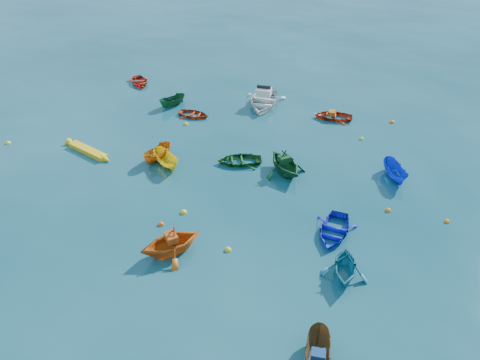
# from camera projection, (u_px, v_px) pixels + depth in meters

# --- Properties ---
(ground) EXTENTS (160.00, 160.00, 0.00)m
(ground) POSITION_uv_depth(u_px,v_px,m) (223.00, 238.00, 25.23)
(ground) COLOR #0A3B4B
(ground) RESTS_ON ground
(dinghy_blue_se) EXTENTS (2.88, 3.61, 0.67)m
(dinghy_blue_se) POSITION_uv_depth(u_px,v_px,m) (333.00, 234.00, 25.50)
(dinghy_blue_se) COLOR #1015C9
(dinghy_blue_se) RESTS_ON ground
(dinghy_orange_w) EXTENTS (4.22, 4.15, 1.68)m
(dinghy_orange_w) POSITION_uv_depth(u_px,v_px,m) (172.00, 252.00, 24.29)
(dinghy_orange_w) COLOR #D55D14
(dinghy_orange_w) RESTS_ON ground
(sampan_yellow_mid) EXTENTS (2.71, 2.68, 1.07)m
(sampan_yellow_mid) POSITION_uv_depth(u_px,v_px,m) (167.00, 166.00, 31.15)
(sampan_yellow_mid) COLOR yellow
(sampan_yellow_mid) RESTS_ON ground
(dinghy_green_e) EXTENTS (3.41, 2.80, 0.62)m
(dinghy_green_e) POSITION_uv_depth(u_px,v_px,m) (239.00, 163.00, 31.44)
(dinghy_green_e) COLOR #114A16
(dinghy_green_e) RESTS_ON ground
(dinghy_cyan_se) EXTENTS (2.45, 2.82, 1.45)m
(dinghy_cyan_se) POSITION_uv_depth(u_px,v_px,m) (344.00, 275.00, 22.98)
(dinghy_cyan_se) COLOR #17728F
(dinghy_cyan_se) RESTS_ON ground
(dinghy_red_nw) EXTENTS (2.78, 2.20, 0.52)m
(dinghy_red_nw) POSITION_uv_depth(u_px,v_px,m) (194.00, 116.00, 37.11)
(dinghy_red_nw) COLOR #A12D0D
(dinghy_red_nw) RESTS_ON ground
(sampan_orange_n) EXTENTS (1.85, 2.78, 1.01)m
(sampan_orange_n) POSITION_uv_depth(u_px,v_px,m) (158.00, 159.00, 31.78)
(sampan_orange_n) COLOR #BA5F11
(sampan_orange_n) RESTS_ON ground
(dinghy_green_n) EXTENTS (4.13, 4.23, 1.69)m
(dinghy_green_n) POSITION_uv_depth(u_px,v_px,m) (284.00, 173.00, 30.43)
(dinghy_green_n) COLOR #13512A
(dinghy_green_n) RESTS_ON ground
(dinghy_red_ne) EXTENTS (3.02, 2.19, 0.62)m
(dinghy_red_ne) POSITION_uv_depth(u_px,v_px,m) (333.00, 118.00, 36.81)
(dinghy_red_ne) COLOR #BC2F0F
(dinghy_red_ne) RESTS_ON ground
(sampan_blue_far) EXTENTS (1.82, 2.92, 1.06)m
(sampan_blue_far) POSITION_uv_depth(u_px,v_px,m) (394.00, 178.00, 29.95)
(sampan_blue_far) COLOR #1033CE
(sampan_blue_far) RESTS_ON ground
(dinghy_red_far) EXTENTS (3.26, 3.47, 0.59)m
(dinghy_red_far) POSITION_uv_depth(u_px,v_px,m) (140.00, 84.00, 42.43)
(dinghy_red_far) COLOR red
(dinghy_red_far) RESTS_ON ground
(sampan_green_far) EXTENTS (2.23, 2.52, 0.95)m
(sampan_green_far) POSITION_uv_depth(u_px,v_px,m) (173.00, 106.00, 38.68)
(sampan_green_far) COLOR #114A27
(sampan_green_far) RESTS_ON ground
(kayak_yellow) EXTENTS (3.98, 2.31, 0.42)m
(kayak_yellow) POSITION_uv_depth(u_px,v_px,m) (89.00, 153.00, 32.51)
(kayak_yellow) COLOR yellow
(kayak_yellow) RESTS_ON ground
(motorboat_white) EXTENTS (3.52, 4.83, 1.58)m
(motorboat_white) POSITION_uv_depth(u_px,v_px,m) (263.00, 104.00, 38.87)
(motorboat_white) COLOR white
(motorboat_white) RESTS_ON ground
(tarp_blue_a) EXTENTS (0.59, 0.45, 0.28)m
(tarp_blue_a) POSITION_uv_depth(u_px,v_px,m) (318.00, 354.00, 18.53)
(tarp_blue_a) COLOR navy
(tarp_blue_a) RESTS_ON sampan_brown_mid
(tarp_orange_a) EXTENTS (0.88, 0.91, 0.35)m
(tarp_orange_a) POSITION_uv_depth(u_px,v_px,m) (171.00, 237.00, 23.73)
(tarp_orange_a) COLOR #BC4413
(tarp_orange_a) RESTS_ON dinghy_orange_w
(tarp_green_b) EXTENTS (0.93, 0.89, 0.36)m
(tarp_green_b) POSITION_uv_depth(u_px,v_px,m) (284.00, 159.00, 29.92)
(tarp_green_b) COLOR #10411C
(tarp_green_b) RESTS_ON dinghy_green_n
(tarp_orange_b) EXTENTS (0.51, 0.67, 0.32)m
(tarp_orange_b) POSITION_uv_depth(u_px,v_px,m) (332.00, 113.00, 36.56)
(tarp_orange_b) COLOR #B95E13
(tarp_orange_b) RESTS_ON dinghy_red_ne
(buoy_ye_a) EXTENTS (0.36, 0.36, 0.36)m
(buoy_ye_a) POSITION_uv_depth(u_px,v_px,m) (228.00, 250.00, 24.42)
(buoy_ye_a) COLOR gold
(buoy_ye_a) RESTS_ON ground
(buoy_or_b) EXTENTS (0.30, 0.30, 0.30)m
(buoy_or_b) POSITION_uv_depth(u_px,v_px,m) (447.00, 222.00, 26.32)
(buoy_or_b) COLOR orange
(buoy_or_b) RESTS_ON ground
(buoy_ye_b) EXTENTS (0.35, 0.35, 0.35)m
(buoy_ye_b) POSITION_uv_depth(u_px,v_px,m) (8.00, 143.00, 33.56)
(buoy_ye_b) COLOR yellow
(buoy_ye_b) RESTS_ON ground
(buoy_or_c) EXTENTS (0.35, 0.35, 0.35)m
(buoy_or_c) POSITION_uv_depth(u_px,v_px,m) (161.00, 225.00, 26.12)
(buoy_or_c) COLOR #E34E0C
(buoy_or_c) RESTS_ON ground
(buoy_ye_c) EXTENTS (0.38, 0.38, 0.38)m
(buoy_ye_c) POSITION_uv_depth(u_px,v_px,m) (184.00, 213.00, 27.00)
(buoy_ye_c) COLOR yellow
(buoy_ye_c) RESTS_ON ground
(buoy_or_d) EXTENTS (0.34, 0.34, 0.34)m
(buoy_or_d) POSITION_uv_depth(u_px,v_px,m) (388.00, 211.00, 27.15)
(buoy_or_d) COLOR orange
(buoy_or_d) RESTS_ON ground
(buoy_ye_d) EXTENTS (0.36, 0.36, 0.36)m
(buoy_ye_d) POSITION_uv_depth(u_px,v_px,m) (186.00, 125.00, 35.94)
(buoy_ye_d) COLOR yellow
(buoy_ye_d) RESTS_ON ground
(buoy_or_e) EXTENTS (0.36, 0.36, 0.36)m
(buoy_or_e) POSITION_uv_depth(u_px,v_px,m) (392.00, 123.00, 36.21)
(buoy_or_e) COLOR #FC650D
(buoy_or_e) RESTS_ON ground
(buoy_ye_e) EXTENTS (0.32, 0.32, 0.32)m
(buoy_ye_e) POSITION_uv_depth(u_px,v_px,m) (362.00, 139.00, 34.08)
(buoy_ye_e) COLOR yellow
(buoy_ye_e) RESTS_ON ground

